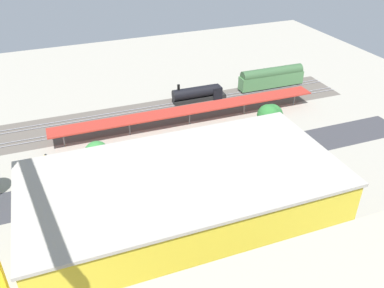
% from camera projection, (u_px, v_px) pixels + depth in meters
% --- Properties ---
extents(ground_plane, '(171.25, 171.25, 0.00)m').
position_uv_depth(ground_plane, '(175.00, 163.00, 82.19)').
color(ground_plane, '#9E998C').
rests_on(ground_plane, ground).
extents(rail_bed, '(107.29, 16.18, 0.01)m').
position_uv_depth(rail_bed, '(145.00, 115.00, 99.96)').
color(rail_bed, '#5B544C').
rests_on(rail_bed, ground).
extents(street_asphalt, '(107.19, 11.09, 0.01)m').
position_uv_depth(street_asphalt, '(180.00, 170.00, 80.11)').
color(street_asphalt, '#38383D').
rests_on(street_asphalt, ground).
extents(track_rails, '(107.01, 9.74, 0.12)m').
position_uv_depth(track_rails, '(145.00, 115.00, 99.87)').
color(track_rails, '#9E9EA8').
rests_on(track_rails, ground).
extents(platform_canopy_near, '(64.29, 5.81, 3.85)m').
position_uv_depth(platform_canopy_near, '(189.00, 110.00, 94.49)').
color(platform_canopy_near, '#A82D23').
rests_on(platform_canopy_near, ground).
extents(locomotive, '(14.57, 3.25, 5.29)m').
position_uv_depth(locomotive, '(199.00, 94.00, 106.41)').
color(locomotive, black).
rests_on(locomotive, ground).
extents(passenger_coach, '(19.10, 3.52, 6.02)m').
position_uv_depth(passenger_coach, '(271.00, 77.00, 112.65)').
color(passenger_coach, black).
rests_on(passenger_coach, ground).
extents(parked_car_0, '(4.42, 1.85, 1.61)m').
position_uv_depth(parked_car_0, '(246.00, 162.00, 81.04)').
color(parked_car_0, black).
rests_on(parked_car_0, ground).
extents(parked_car_1, '(4.19, 2.15, 1.62)m').
position_uv_depth(parked_car_1, '(206.00, 171.00, 78.36)').
color(parked_car_1, black).
rests_on(parked_car_1, ground).
extents(parked_car_2, '(4.72, 2.01, 1.86)m').
position_uv_depth(parked_car_2, '(169.00, 178.00, 76.29)').
color(parked_car_2, black).
rests_on(parked_car_2, ground).
extents(parked_car_3, '(4.37, 1.84, 1.68)m').
position_uv_depth(parked_car_3, '(133.00, 188.00, 73.87)').
color(parked_car_3, black).
rests_on(parked_car_3, ground).
extents(construction_building, '(38.20, 19.45, 17.78)m').
position_uv_depth(construction_building, '(184.00, 230.00, 53.11)').
color(construction_building, yellow).
rests_on(construction_building, ground).
extents(construction_roof_slab, '(38.81, 20.06, 0.40)m').
position_uv_depth(construction_roof_slab, '(183.00, 174.00, 48.34)').
color(construction_roof_slab, '#ADA89E').
rests_on(construction_roof_slab, construction_building).
extents(box_truck_0, '(8.37, 2.83, 3.68)m').
position_uv_depth(box_truck_0, '(188.00, 195.00, 70.43)').
color(box_truck_0, black).
rests_on(box_truck_0, ground).
extents(street_tree_0, '(4.85, 4.85, 6.93)m').
position_uv_depth(street_tree_0, '(97.00, 154.00, 76.91)').
color(street_tree_0, brown).
rests_on(street_tree_0, ground).
extents(street_tree_2, '(4.63, 4.63, 7.26)m').
position_uv_depth(street_tree_2, '(273.00, 117.00, 88.51)').
color(street_tree_2, brown).
rests_on(street_tree_2, ground).
extents(street_tree_3, '(4.82, 4.82, 8.07)m').
position_uv_depth(street_tree_3, '(268.00, 115.00, 87.85)').
color(street_tree_3, brown).
rests_on(street_tree_3, ground).
extents(street_tree_4, '(5.04, 5.04, 7.52)m').
position_uv_depth(street_tree_4, '(271.00, 115.00, 89.23)').
color(street_tree_4, brown).
rests_on(street_tree_4, ground).
extents(traffic_light, '(0.50, 0.36, 6.71)m').
position_uv_depth(traffic_light, '(48.00, 165.00, 73.74)').
color(traffic_light, '#333333').
rests_on(traffic_light, ground).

